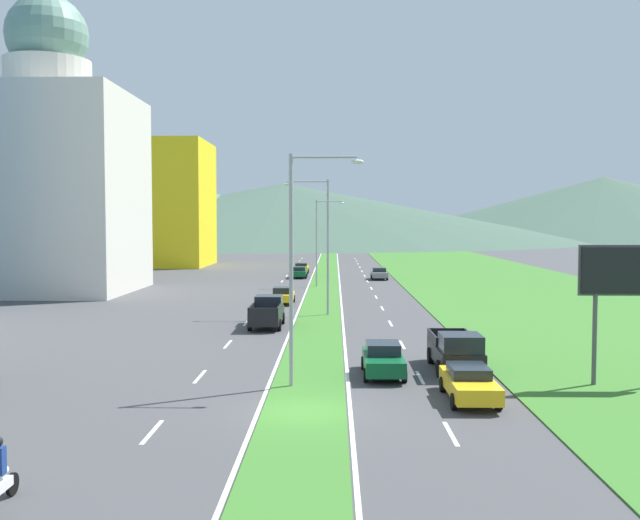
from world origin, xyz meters
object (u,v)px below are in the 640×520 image
object	(u,v)px
car_5	(283,295)
car_0	(383,359)
street_lamp_mid	(323,238)
car_1	(299,272)
car_4	(379,273)
pickup_truck_1	(267,312)
street_lamp_near	(299,254)
car_3	(301,268)
car_2	(469,382)
billboard_roadside	(632,279)
street_lamp_far	(320,237)
pickup_truck_0	(456,351)

from	to	relation	value
car_5	car_0	bearing A→B (deg)	-166.77
street_lamp_mid	car_5	world-z (taller)	street_lamp_mid
street_lamp_mid	car_1	size ratio (longest dim) A/B	2.49
car_1	car_4	bearing A→B (deg)	-101.59
car_5	pickup_truck_1	world-z (taller)	pickup_truck_1
street_lamp_near	car_3	size ratio (longest dim) A/B	2.50
car_0	car_5	distance (m)	29.56
car_2	car_4	xyz separation A→B (m)	(0.09, 59.43, 0.01)
pickup_truck_1	street_lamp_near	bearing A→B (deg)	-170.27
street_lamp_mid	car_4	distance (m)	34.63
car_5	car_1	bearing A→B (deg)	-0.08
car_3	car_4	xyz separation A→B (m)	(10.06, -10.05, -0.01)
car_0	street_lamp_mid	bearing A→B (deg)	-171.60
billboard_roadside	car_0	xyz separation A→B (m)	(-10.63, 1.95, -3.91)
billboard_roadside	street_lamp_mid	bearing A→B (deg)	120.67
street_lamp_far	pickup_truck_0	bearing A→B (deg)	-80.36
car_1	pickup_truck_0	size ratio (longest dim) A/B	0.77
street_lamp_near	car_2	bearing A→B (deg)	-17.05
car_3	pickup_truck_0	world-z (taller)	pickup_truck_0
car_3	car_4	size ratio (longest dim) A/B	0.98
car_4	pickup_truck_1	xyz separation A→B (m)	(-10.11, -39.50, 0.25)
pickup_truck_1	car_2	bearing A→B (deg)	-153.32
car_4	pickup_truck_1	bearing A→B (deg)	-14.36
billboard_roadside	car_4	world-z (taller)	billboard_roadside
car_4	car_5	bearing A→B (deg)	-20.97
billboard_roadside	car_5	size ratio (longest dim) A/B	1.47
street_lamp_mid	car_1	distance (m)	36.24
car_0	car_4	distance (m)	54.99
street_lamp_near	billboard_roadside	size ratio (longest dim) A/B	1.63
street_lamp_mid	car_5	bearing A→B (deg)	115.76
car_4	pickup_truck_0	size ratio (longest dim) A/B	0.77
billboard_roadside	pickup_truck_1	distance (m)	24.91
car_4	street_lamp_mid	bearing A→B (deg)	-10.75
street_lamp_far	car_1	xyz separation A→B (m)	(-2.83, 12.06, -4.73)
pickup_truck_0	car_0	bearing A→B (deg)	-73.95
car_1	pickup_truck_1	distance (m)	41.54
street_lamp_mid	street_lamp_far	xyz separation A→B (m)	(-0.75, 23.62, -0.48)
street_lamp_near	car_3	xyz separation A→B (m)	(-3.00, 67.35, -5.04)
car_2	car_5	xyz separation A→B (m)	(-9.92, 33.31, 0.02)
billboard_roadside	street_lamp_near	bearing A→B (deg)	-178.20
street_lamp_near	car_4	xyz separation A→B (m)	(7.06, 57.30, -5.05)
car_1	car_5	bearing A→B (deg)	179.92
street_lamp_near	car_2	xyz separation A→B (m)	(6.97, -2.14, -5.06)
car_4	car_5	world-z (taller)	car_5
car_0	car_4	size ratio (longest dim) A/B	1.06
car_3	car_4	world-z (taller)	car_4
street_lamp_far	car_3	bearing A→B (deg)	98.29
street_lamp_near	street_lamp_far	xyz separation A→B (m)	(-0.08, 47.28, -0.32)
street_lamp_far	car_5	bearing A→B (deg)	-100.12
car_1	car_4	xyz separation A→B (m)	(9.97, -2.05, 0.00)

